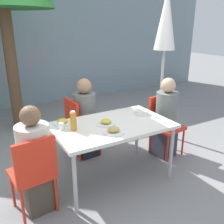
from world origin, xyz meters
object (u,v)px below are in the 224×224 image
object	(u,v)px
chair_left	(34,170)
chair_right	(164,120)
bottle	(73,121)
drinking_cup	(62,126)
person_far	(85,120)
closed_umbrella	(166,27)
chair_far	(79,123)
salad_bowl	(142,112)
person_right	(166,120)
person_left	(36,163)

from	to	relation	value
chair_left	chair_right	distance (m)	2.01
chair_left	bottle	size ratio (longest dim) A/B	3.84
drinking_cup	person_far	bearing A→B (deg)	46.21
person_far	closed_umbrella	world-z (taller)	closed_umbrella
chair_far	salad_bowl	world-z (taller)	chair_far
person_far	drinking_cup	xyz separation A→B (m)	(-0.52, -0.54, 0.22)
salad_bowl	chair_far	bearing A→B (deg)	135.20
person_right	closed_umbrella	size ratio (longest dim) A/B	0.48
chair_far	drinking_cup	bearing A→B (deg)	-41.18
person_right	drinking_cup	xyz separation A→B (m)	(-1.52, 0.02, 0.21)
chair_left	chair_far	bearing A→B (deg)	40.60
person_far	chair_left	bearing A→B (deg)	-51.32
chair_left	chair_far	size ratio (longest dim) A/B	1.00
chair_left	closed_umbrella	distance (m)	2.85
salad_bowl	bottle	bearing A→B (deg)	-177.53
chair_right	salad_bowl	xyz separation A→B (m)	(-0.49, -0.11, 0.25)
chair_left	chair_right	size ratio (longest dim) A/B	1.00
salad_bowl	person_right	bearing A→B (deg)	3.02
chair_left	bottle	world-z (taller)	bottle
chair_left	person_left	world-z (taller)	person_left
closed_umbrella	salad_bowl	size ratio (longest dim) A/B	13.12
closed_umbrella	drinking_cup	distance (m)	2.29
chair_left	person_left	size ratio (longest dim) A/B	0.76
closed_umbrella	chair_far	bearing A→B (deg)	-179.29
chair_left	salad_bowl	world-z (taller)	chair_left
bottle	chair_right	bearing A→B (deg)	5.92
person_left	person_far	xyz separation A→B (m)	(0.89, 0.79, 0.01)
person_far	person_right	bearing A→B (deg)	55.96
person_left	bottle	size ratio (longest dim) A/B	5.02
drinking_cup	bottle	bearing A→B (deg)	-38.59
chair_left	drinking_cup	distance (m)	0.59
person_right	bottle	bearing A→B (deg)	-4.17
bottle	person_right	bearing A→B (deg)	2.64
chair_left	salad_bowl	xyz separation A→B (m)	(1.49, 0.29, 0.25)
chair_right	chair_far	world-z (taller)	same
drinking_cup	salad_bowl	world-z (taller)	drinking_cup
chair_right	chair_left	bearing A→B (deg)	4.49
person_left	person_far	world-z (taller)	person_far
chair_far	person_far	world-z (taller)	person_far
chair_far	person_far	distance (m)	0.10
chair_left	salad_bowl	bearing A→B (deg)	4.20
chair_right	closed_umbrella	bearing A→B (deg)	-132.40
person_right	bottle	distance (m)	1.44
chair_left	chair_far	world-z (taller)	same
chair_left	person_far	xyz separation A→B (m)	(0.93, 0.88, 0.04)
chair_far	salad_bowl	xyz separation A→B (m)	(0.64, -0.63, 0.25)
drinking_cup	closed_umbrella	bearing A→B (deg)	17.28
salad_bowl	closed_umbrella	bearing A→B (deg)	36.72
chair_left	person_left	bearing A→B (deg)	58.04
chair_far	person_right	bearing A→B (deg)	56.12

